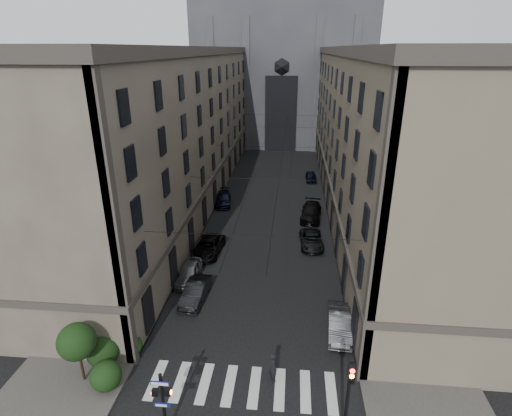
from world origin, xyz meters
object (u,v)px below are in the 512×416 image
(car_left_far, at_px, (223,199))
(pedestrian, at_px, (273,367))
(traffic_light_right, at_px, (349,393))
(car_right_far, at_px, (311,177))
(gothic_tower, at_px, (284,53))
(car_right_near, at_px, (339,324))
(car_right_midfar, at_px, (311,212))
(car_left_near, at_px, (189,272))
(car_left_midnear, at_px, (195,292))
(pedestrian_signal_left, at_px, (163,400))
(car_left_midfar, at_px, (208,247))
(car_right_midnear, at_px, (311,240))

(car_left_far, bearing_deg, pedestrian, -82.18)
(pedestrian, bearing_deg, traffic_light_right, -158.94)
(car_right_far, bearing_deg, gothic_tower, 98.86)
(car_right_near, distance_m, car_right_midfar, 20.36)
(car_left_near, xyz_separation_m, car_left_midnear, (1.26, -2.84, -0.01))
(car_left_near, bearing_deg, traffic_light_right, -51.28)
(car_left_midnear, xyz_separation_m, car_right_near, (10.96, -2.93, -0.01))
(car_left_far, height_order, pedestrian, pedestrian)
(pedestrian_signal_left, height_order, pedestrian, pedestrian_signal_left)
(gothic_tower, xyz_separation_m, car_right_midfar, (4.92, -44.22, -16.98))
(car_left_midnear, bearing_deg, pedestrian_signal_left, -80.13)
(car_right_near, bearing_deg, pedestrian_signal_left, -134.05)
(pedestrian_signal_left, xyz_separation_m, car_left_far, (-2.69, 32.86, -1.58))
(pedestrian_signal_left, relative_size, pedestrian, 2.01)
(car_left_midnear, height_order, car_right_midfar, car_right_midfar)
(car_left_near, xyz_separation_m, car_left_far, (-0.18, 18.17, -0.02))
(car_left_midfar, relative_size, car_right_near, 1.18)
(pedestrian_signal_left, relative_size, car_left_near, 0.90)
(pedestrian_signal_left, height_order, car_right_midnear, pedestrian_signal_left)
(gothic_tower, distance_m, car_left_far, 44.47)
(car_right_near, xyz_separation_m, car_right_far, (-0.80, 34.82, -0.07))
(pedestrian_signal_left, relative_size, car_right_far, 1.03)
(gothic_tower, xyz_separation_m, car_left_far, (-6.20, -40.60, -17.06))
(gothic_tower, bearing_deg, car_left_far, -98.68)
(car_left_far, relative_size, car_right_near, 1.14)
(car_right_midfar, bearing_deg, car_left_midfar, -131.30)
(car_right_midnear, bearing_deg, gothic_tower, 92.01)
(gothic_tower, relative_size, traffic_light_right, 11.15)
(gothic_tower, bearing_deg, traffic_light_right, -85.62)
(pedestrian_signal_left, distance_m, car_right_near, 13.28)
(car_right_near, xyz_separation_m, car_right_midnear, (-1.49, 13.17, -0.07))
(gothic_tower, distance_m, car_left_midfar, 56.78)
(pedestrian_signal_left, xyz_separation_m, car_right_midnear, (8.23, 22.09, -1.65))
(car_left_far, xyz_separation_m, car_right_far, (11.60, 10.88, -0.07))
(car_right_near, relative_size, car_right_far, 1.15)
(traffic_light_right, height_order, car_left_midnear, traffic_light_right)
(car_right_midnear, bearing_deg, car_left_near, -148.63)
(gothic_tower, distance_m, car_right_midfar, 47.63)
(car_right_midfar, bearing_deg, traffic_light_right, -83.21)
(gothic_tower, distance_m, traffic_light_right, 74.67)
(pedestrian_signal_left, height_order, car_right_far, pedestrian_signal_left)
(car_left_near, relative_size, car_right_midfar, 0.79)
(car_left_near, bearing_deg, pedestrian, -53.82)
(car_left_near, bearing_deg, car_left_midnear, -66.56)
(gothic_tower, distance_m, car_right_midnear, 54.35)
(gothic_tower, xyz_separation_m, car_right_far, (5.40, -29.72, -17.14))
(car_left_far, distance_m, car_right_midfar, 11.69)
(car_right_midnear, height_order, car_right_midfar, car_right_midfar)
(gothic_tower, relative_size, car_right_near, 12.99)
(car_left_midnear, xyz_separation_m, car_left_far, (-1.44, 21.01, -0.00))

